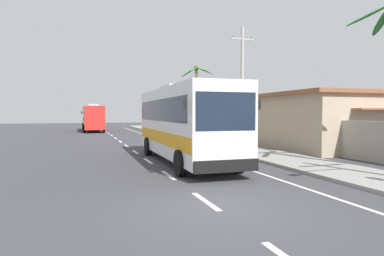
{
  "coord_description": "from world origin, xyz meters",
  "views": [
    {
      "loc": [
        -3.3,
        -7.89,
        2.46
      ],
      "look_at": [
        2.1,
        8.27,
        1.7
      ],
      "focal_mm": 31.53,
      "sensor_mm": 36.0,
      "label": 1
    }
  ],
  "objects_px": {
    "coach_bus_far_lane": "(93,117)",
    "motorcycle_beside_bus": "(173,136)",
    "palm_fourth": "(192,100)",
    "utility_pole_mid": "(242,84)",
    "pedestrian_near_kerb": "(241,134)",
    "coach_bus_foreground": "(183,121)",
    "roadside_building": "(361,121)",
    "palm_second": "(174,102)",
    "palm_third": "(196,85)"
  },
  "relations": [
    {
      "from": "pedestrian_near_kerb",
      "to": "palm_fourth",
      "type": "xyz_separation_m",
      "value": [
        2.84,
        19.52,
        3.17
      ]
    },
    {
      "from": "coach_bus_far_lane",
      "to": "palm_second",
      "type": "height_order",
      "value": "palm_second"
    },
    {
      "from": "palm_third",
      "to": "utility_pole_mid",
      "type": "bearing_deg",
      "value": -90.23
    },
    {
      "from": "palm_fourth",
      "to": "motorcycle_beside_bus",
      "type": "bearing_deg",
      "value": -113.44
    },
    {
      "from": "palm_second",
      "to": "palm_third",
      "type": "distance_m",
      "value": 12.81
    },
    {
      "from": "coach_bus_foreground",
      "to": "palm_second",
      "type": "bearing_deg",
      "value": 75.57
    },
    {
      "from": "palm_third",
      "to": "palm_fourth",
      "type": "bearing_deg",
      "value": 75.17
    },
    {
      "from": "palm_second",
      "to": "coach_bus_foreground",
      "type": "bearing_deg",
      "value": -104.43
    },
    {
      "from": "motorcycle_beside_bus",
      "to": "palm_second",
      "type": "relative_size",
      "value": 0.35
    },
    {
      "from": "motorcycle_beside_bus",
      "to": "pedestrian_near_kerb",
      "type": "bearing_deg",
      "value": -40.63
    },
    {
      "from": "coach_bus_foreground",
      "to": "coach_bus_far_lane",
      "type": "relative_size",
      "value": 1.01
    },
    {
      "from": "coach_bus_far_lane",
      "to": "utility_pole_mid",
      "type": "bearing_deg",
      "value": -66.6
    },
    {
      "from": "motorcycle_beside_bus",
      "to": "palm_third",
      "type": "bearing_deg",
      "value": 60.97
    },
    {
      "from": "coach_bus_foreground",
      "to": "motorcycle_beside_bus",
      "type": "height_order",
      "value": "coach_bus_foreground"
    },
    {
      "from": "coach_bus_foreground",
      "to": "palm_fourth",
      "type": "distance_m",
      "value": 26.74
    },
    {
      "from": "palm_third",
      "to": "roadside_building",
      "type": "relative_size",
      "value": 0.55
    },
    {
      "from": "utility_pole_mid",
      "to": "roadside_building",
      "type": "xyz_separation_m",
      "value": [
        6.94,
        -4.86,
        -2.82
      ]
    },
    {
      "from": "coach_bus_foreground",
      "to": "utility_pole_mid",
      "type": "height_order",
      "value": "utility_pole_mid"
    },
    {
      "from": "motorcycle_beside_bus",
      "to": "palm_second",
      "type": "xyz_separation_m",
      "value": [
        6.06,
        22.01,
        3.46
      ]
    },
    {
      "from": "roadside_building",
      "to": "pedestrian_near_kerb",
      "type": "bearing_deg",
      "value": 159.56
    },
    {
      "from": "motorcycle_beside_bus",
      "to": "pedestrian_near_kerb",
      "type": "distance_m",
      "value": 5.41
    },
    {
      "from": "palm_fourth",
      "to": "pedestrian_near_kerb",
      "type": "bearing_deg",
      "value": -98.28
    },
    {
      "from": "coach_bus_foreground",
      "to": "utility_pole_mid",
      "type": "relative_size",
      "value": 1.18
    },
    {
      "from": "palm_fourth",
      "to": "coach_bus_foreground",
      "type": "bearing_deg",
      "value": -109.48
    },
    {
      "from": "coach_bus_far_lane",
      "to": "palm_fourth",
      "type": "bearing_deg",
      "value": -27.16
    },
    {
      "from": "coach_bus_far_lane",
      "to": "palm_third",
      "type": "distance_m",
      "value": 16.95
    },
    {
      "from": "palm_second",
      "to": "coach_bus_far_lane",
      "type": "bearing_deg",
      "value": 178.91
    },
    {
      "from": "palm_third",
      "to": "motorcycle_beside_bus",
      "type": "bearing_deg",
      "value": -119.03
    },
    {
      "from": "coach_bus_far_lane",
      "to": "utility_pole_mid",
      "type": "relative_size",
      "value": 1.17
    },
    {
      "from": "coach_bus_foreground",
      "to": "palm_fourth",
      "type": "relative_size",
      "value": 1.97
    },
    {
      "from": "palm_fourth",
      "to": "roadside_building",
      "type": "xyz_separation_m",
      "value": [
        5.12,
        -22.48,
        -2.19
      ]
    },
    {
      "from": "pedestrian_near_kerb",
      "to": "roadside_building",
      "type": "xyz_separation_m",
      "value": [
        7.96,
        -2.97,
        0.98
      ]
    },
    {
      "from": "coach_bus_foreground",
      "to": "utility_pole_mid",
      "type": "xyz_separation_m",
      "value": [
        7.07,
        7.51,
        2.7
      ]
    },
    {
      "from": "coach_bus_foreground",
      "to": "palm_fourth",
      "type": "xyz_separation_m",
      "value": [
        8.89,
        25.13,
        2.07
      ]
    },
    {
      "from": "coach_bus_far_lane",
      "to": "motorcycle_beside_bus",
      "type": "xyz_separation_m",
      "value": [
        5.2,
        -22.23,
        -1.23
      ]
    },
    {
      "from": "coach_bus_foreground",
      "to": "roadside_building",
      "type": "height_order",
      "value": "coach_bus_foreground"
    },
    {
      "from": "pedestrian_near_kerb",
      "to": "palm_fourth",
      "type": "distance_m",
      "value": 19.98
    },
    {
      "from": "pedestrian_near_kerb",
      "to": "utility_pole_mid",
      "type": "xyz_separation_m",
      "value": [
        1.02,
        1.9,
        3.8
      ]
    },
    {
      "from": "coach_bus_foreground",
      "to": "palm_third",
      "type": "xyz_separation_m",
      "value": [
        7.12,
        18.44,
        3.46
      ]
    },
    {
      "from": "pedestrian_near_kerb",
      "to": "coach_bus_foreground",
      "type": "bearing_deg",
      "value": -122.03
    },
    {
      "from": "coach_bus_far_lane",
      "to": "roadside_building",
      "type": "height_order",
      "value": "roadside_building"
    },
    {
      "from": "coach_bus_foreground",
      "to": "palm_second",
      "type": "relative_size",
      "value": 1.92
    },
    {
      "from": "coach_bus_far_lane",
      "to": "palm_second",
      "type": "relative_size",
      "value": 1.9
    },
    {
      "from": "coach_bus_foreground",
      "to": "pedestrian_near_kerb",
      "type": "relative_size",
      "value": 6.95
    },
    {
      "from": "motorcycle_beside_bus",
      "to": "utility_pole_mid",
      "type": "height_order",
      "value": "utility_pole_mid"
    },
    {
      "from": "motorcycle_beside_bus",
      "to": "palm_fourth",
      "type": "bearing_deg",
      "value": 66.56
    },
    {
      "from": "coach_bus_foreground",
      "to": "pedestrian_near_kerb",
      "type": "bearing_deg",
      "value": 42.85
    },
    {
      "from": "pedestrian_near_kerb",
      "to": "palm_fourth",
      "type": "bearing_deg",
      "value": 96.84
    },
    {
      "from": "motorcycle_beside_bus",
      "to": "palm_second",
      "type": "bearing_deg",
      "value": 74.61
    },
    {
      "from": "roadside_building",
      "to": "motorcycle_beside_bus",
      "type": "bearing_deg",
      "value": 151.74
    }
  ]
}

